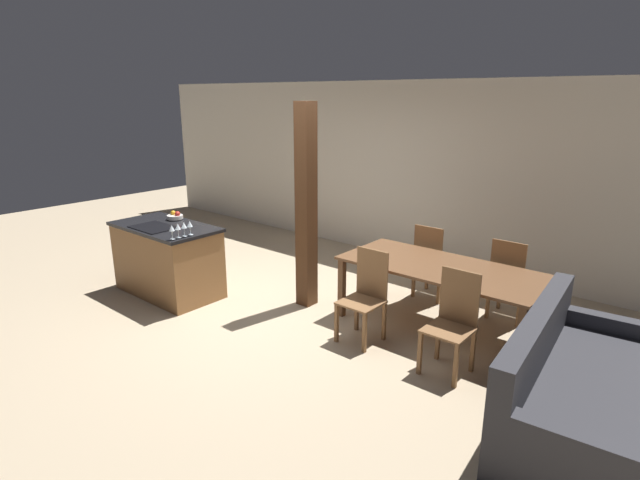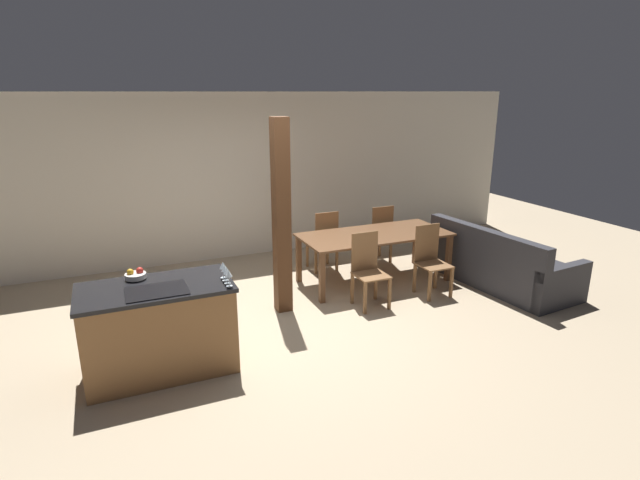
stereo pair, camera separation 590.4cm
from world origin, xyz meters
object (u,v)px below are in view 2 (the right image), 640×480
dining_table (374,239)px  couch (500,266)px  wine_glass_end (223,266)px  kitchen_island (159,328)px  wine_glass_far (225,268)px  timber_post (281,218)px  dining_chair_near_right (431,259)px  wine_glass_middle (227,271)px  fruit_bowl (136,275)px  wine_glass_near (229,274)px  dining_chair_near_left (368,269)px  dining_chair_far_left (324,240)px  dining_chair_far_right (379,233)px

dining_table → couch: size_ratio=1.00×
wine_glass_end → kitchen_island: bearing=173.3°
wine_glass_far → timber_post: timber_post is taller
dining_chair_near_right → wine_glass_end: bearing=-167.3°
wine_glass_middle → timber_post: size_ratio=0.07×
fruit_bowl → couch: bearing=2.4°
wine_glass_near → wine_glass_end: bearing=90.0°
fruit_bowl → wine_glass_middle: size_ratio=1.22×
dining_chair_near_left → wine_glass_middle: bearing=-157.5°
timber_post → dining_chair_near_left: bearing=-14.9°
wine_glass_near → wine_glass_middle: size_ratio=1.00×
dining_chair_near_right → wine_glass_far: bearing=-165.8°
wine_glass_far → wine_glass_end: bearing=90.0°
fruit_bowl → wine_glass_near: size_ratio=1.22×
wine_glass_near → timber_post: (0.95, 1.21, 0.17)m
dining_chair_far_left → dining_chair_near_right: bearing=124.5°
wine_glass_far → wine_glass_end: (0.00, 0.08, 0.00)m
wine_glass_far → dining_chair_near_right: wine_glass_far is taller
wine_glass_far → wine_glass_end: same height
wine_glass_middle → dining_chair_far_left: (2.03, 2.26, -0.55)m
dining_chair_far_left → timber_post: size_ratio=0.40×
dining_chair_near_left → dining_chair_far_right: 1.72m
wine_glass_middle → dining_chair_near_right: bearing=15.6°
wine_glass_near → couch: (4.13, 0.79, -0.76)m
fruit_bowl → wine_glass_far: wine_glass_far is taller
wine_glass_middle → dining_chair_near_left: bearing=22.5°
wine_glass_end → timber_post: 1.37m
wine_glass_near → dining_chair_near_right: size_ratio=0.18×
fruit_bowl → timber_post: 1.88m
dining_chair_far_left → kitchen_island: bearing=37.0°
kitchen_island → timber_post: bearing=28.9°
dining_table → wine_glass_far: bearing=-149.7°
wine_glass_end → dining_table: bearing=28.9°
fruit_bowl → dining_chair_far_right: 4.22m
wine_glass_far → dining_chair_near_right: size_ratio=0.18×
kitchen_island → dining_chair_far_right: size_ratio=1.51×
wine_glass_near → dining_chair_near_right: 3.19m
wine_glass_middle → wine_glass_end: (0.00, 0.16, 0.00)m
dining_chair_near_right → timber_post: (-2.05, 0.29, 0.72)m
wine_glass_middle → dining_table: bearing=31.6°
couch → dining_chair_near_right: bearing=78.1°
fruit_bowl → wine_glass_end: bearing=-22.9°
kitchen_island → timber_post: size_ratio=0.60×
wine_glass_far → couch: size_ratio=0.08×
kitchen_island → wine_glass_near: 0.93m
kitchen_island → dining_chair_near_right: size_ratio=1.51×
wine_glass_near → dining_chair_far_right: bearing=37.9°
dining_chair_far_right → fruit_bowl: bearing=24.8°
fruit_bowl → kitchen_island: bearing=-59.8°
dining_table → dining_chair_far_right: size_ratio=2.26×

